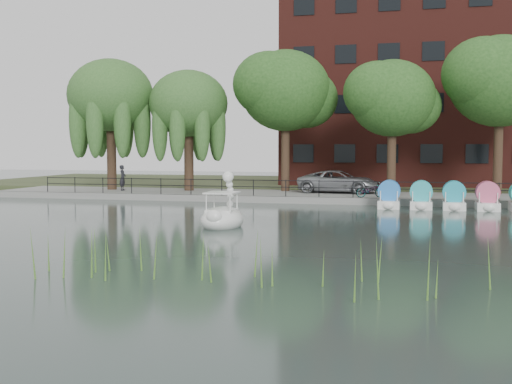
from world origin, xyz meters
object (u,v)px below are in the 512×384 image
at_px(bicycle, 370,189).
at_px(swan_boat, 223,215).
at_px(minivan, 339,180).
at_px(pedestrian, 123,176).

xyz_separation_m(bicycle, swan_boat, (-5.25, -12.26, -0.39)).
bearing_deg(swan_boat, bicycle, 65.83).
height_order(minivan, bicycle, minivan).
bearing_deg(bicycle, swan_boat, 136.84).
xyz_separation_m(bicycle, pedestrian, (-16.76, 2.06, 0.49)).
bearing_deg(swan_boat, pedestrian, 127.80).
height_order(bicycle, pedestrian, pedestrian).
distance_m(pedestrian, swan_boat, 18.40).
height_order(minivan, swan_boat, swan_boat).
bearing_deg(bicycle, pedestrian, 63.02).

